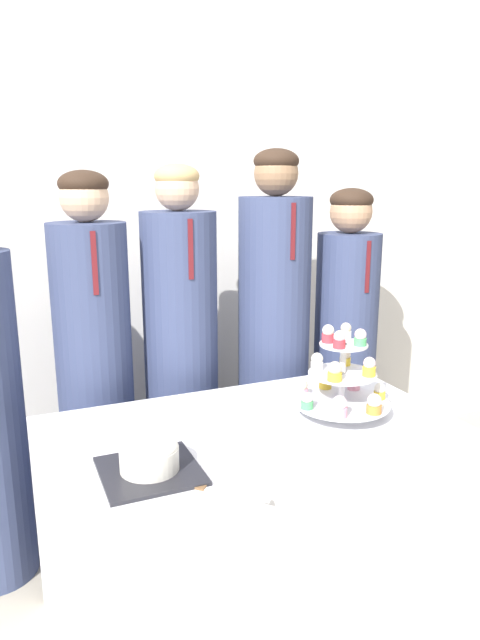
# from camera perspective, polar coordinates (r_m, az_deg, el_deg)

# --- Properties ---
(wall_back) EXTENTS (9.00, 0.06, 2.70)m
(wall_back) POSITION_cam_1_polar(r_m,az_deg,el_deg) (2.73, -8.79, 11.05)
(wall_back) COLOR silver
(wall_back) RESTS_ON ground_plane
(table) EXTENTS (1.29, 0.75, 0.72)m
(table) POSITION_cam_1_polar(r_m,az_deg,el_deg) (1.98, 1.24, -20.32)
(table) COLOR white
(table) RESTS_ON ground_plane
(round_cake) EXTENTS (0.26, 0.26, 0.10)m
(round_cake) POSITION_cam_1_polar(r_m,az_deg,el_deg) (1.56, -9.06, -13.32)
(round_cake) COLOR #232328
(round_cake) RESTS_ON table
(cake_knife) EXTENTS (0.19, 0.18, 0.01)m
(cake_knife) POSITION_cam_1_polar(r_m,az_deg,el_deg) (1.49, -3.22, -16.54)
(cake_knife) COLOR silver
(cake_knife) RESTS_ON table
(cupcake_stand) EXTENTS (0.32, 0.32, 0.30)m
(cupcake_stand) POSITION_cam_1_polar(r_m,az_deg,el_deg) (1.88, 10.16, -5.79)
(cupcake_stand) COLOR silver
(cupcake_stand) RESTS_ON table
(student_1) EXTENTS (0.29, 0.29, 1.51)m
(student_1) POSITION_cam_1_polar(r_m,az_deg,el_deg) (2.27, -14.23, -6.00)
(student_1) COLOR #384266
(student_1) RESTS_ON ground_plane
(student_2) EXTENTS (0.30, 0.30, 1.53)m
(student_2) POSITION_cam_1_polar(r_m,az_deg,el_deg) (2.34, -5.86, -4.87)
(student_2) COLOR #384266
(student_2) RESTS_ON ground_plane
(student_3) EXTENTS (0.31, 0.31, 1.60)m
(student_3) POSITION_cam_1_polar(r_m,az_deg,el_deg) (2.48, 3.38, -2.96)
(student_3) COLOR #384266
(student_3) RESTS_ON ground_plane
(student_4) EXTENTS (0.28, 0.29, 1.44)m
(student_4) POSITION_cam_1_polar(r_m,az_deg,el_deg) (2.68, 10.42, -3.43)
(student_4) COLOR #384266
(student_4) RESTS_ON ground_plane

